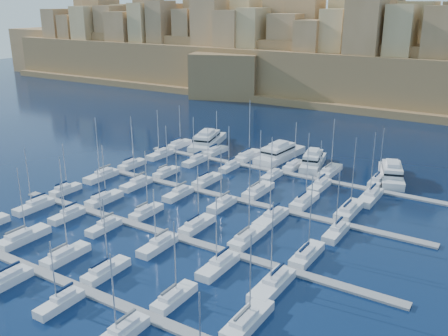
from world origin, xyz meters
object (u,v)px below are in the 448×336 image
Objects in this scene: motor_yacht_b at (279,153)px; sailboat_2 at (65,255)px; sailboat_4 at (174,298)px; motor_yacht_a at (207,140)px; motor_yacht_c at (313,161)px; motor_yacht_d at (391,173)px.

sailboat_2 is at bearing -94.52° from motor_yacht_b.
motor_yacht_a is at bearing 120.61° from sailboat_4.
sailboat_4 is 70.30m from motor_yacht_c.
sailboat_2 is at bearing -103.25° from motor_yacht_c.
motor_yacht_c is (10.75, -1.69, 0.00)m from motor_yacht_b.
sailboat_4 is at bearing -75.87° from motor_yacht_b.
motor_yacht_c is at bearing -3.39° from motor_yacht_a.
motor_yacht_b is at bearing -0.94° from motor_yacht_a.
motor_yacht_b is (5.64, 71.30, 0.98)m from sailboat_2.
sailboat_2 is 71.53m from motor_yacht_b.
sailboat_4 is 71.80m from motor_yacht_d.
sailboat_4 reaches higher than motor_yacht_d.
sailboat_4 is (23.66, -0.31, -0.01)m from sailboat_2.
motor_yacht_a is at bearing 104.80° from sailboat_2.
motor_yacht_b is at bearing 85.48° from sailboat_2.
motor_yacht_d is at bearing 62.38° from sailboat_2.
motor_yacht_b is at bearing 104.13° from sailboat_4.
motor_yacht_a is 1.17× the size of motor_yacht_d.
motor_yacht_d is (36.77, 70.28, 0.98)m from sailboat_2.
motor_yacht_b is at bearing 178.13° from motor_yacht_d.
sailboat_4 is 0.67× the size of motor_yacht_b.
motor_yacht_a is at bearing 179.06° from motor_yacht_b.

